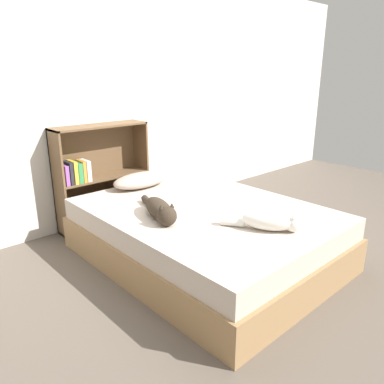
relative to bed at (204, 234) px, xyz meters
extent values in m
plane|color=brown|center=(0.00, 0.00, -0.22)|extent=(8.00, 8.00, 0.00)
cube|color=silver|center=(0.00, 1.37, 1.03)|extent=(8.00, 0.06, 2.50)
cube|color=#99754C|center=(0.00, 0.00, -0.08)|extent=(1.53, 2.03, 0.27)
cube|color=#C1B2A3|center=(0.00, 0.00, 0.14)|extent=(1.48, 1.97, 0.17)
ellipsoid|color=#B29E8E|center=(-0.04, 0.83, 0.29)|extent=(0.57, 0.31, 0.13)
ellipsoid|color=white|center=(0.03, -0.61, 0.30)|extent=(0.35, 0.41, 0.14)
sphere|color=white|center=(0.12, -0.75, 0.29)|extent=(0.12, 0.12, 0.12)
cone|color=white|center=(0.14, -0.73, 0.36)|extent=(0.04, 0.04, 0.03)
cone|color=white|center=(0.09, -0.76, 0.36)|extent=(0.04, 0.04, 0.03)
cylinder|color=white|center=(-0.11, -0.40, 0.26)|extent=(0.15, 0.18, 0.06)
ellipsoid|color=#33281E|center=(-0.39, 0.10, 0.29)|extent=(0.30, 0.46, 0.13)
sphere|color=#33281E|center=(-0.45, -0.08, 0.30)|extent=(0.15, 0.15, 0.15)
cone|color=#33281E|center=(-0.41, -0.09, 0.38)|extent=(0.04, 0.04, 0.03)
cone|color=#33281E|center=(-0.49, -0.06, 0.38)|extent=(0.04, 0.04, 0.03)
cylinder|color=#33281E|center=(-0.30, 0.37, 0.26)|extent=(0.12, 0.20, 0.06)
cube|color=brown|center=(-0.69, 1.20, 0.29)|extent=(0.02, 0.26, 1.02)
cube|color=brown|center=(0.22, 1.20, 0.29)|extent=(0.02, 0.26, 1.02)
cube|color=brown|center=(-0.24, 1.20, -0.21)|extent=(0.93, 0.26, 0.02)
cube|color=brown|center=(-0.24, 1.20, 0.79)|extent=(0.93, 0.26, 0.02)
cube|color=brown|center=(-0.24, 1.20, 0.29)|extent=(0.89, 0.26, 0.02)
cube|color=brown|center=(-0.24, 1.32, 0.29)|extent=(0.93, 0.02, 1.02)
cube|color=#8C4C99|center=(-0.65, 1.16, 0.39)|extent=(0.03, 0.16, 0.18)
cube|color=#232328|center=(-0.61, 1.16, 0.40)|extent=(0.03, 0.16, 0.21)
cube|color=gold|center=(-0.57, 1.16, 0.40)|extent=(0.03, 0.16, 0.21)
cube|color=#337F47|center=(-0.52, 1.16, 0.39)|extent=(0.04, 0.16, 0.19)
cube|color=orange|center=(-0.48, 1.16, 0.40)|extent=(0.03, 0.16, 0.20)
cube|color=beige|center=(-0.44, 1.16, 0.40)|extent=(0.04, 0.16, 0.20)
camera|label=1|loc=(-2.00, -2.03, 1.29)|focal=35.00mm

